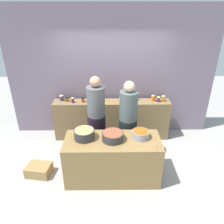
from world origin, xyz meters
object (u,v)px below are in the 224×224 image
object	(u,v)px
cooking_pot_right	(141,134)
preserve_jar_3	(83,100)
preserve_jar_0	(62,98)
preserve_jar_7	(135,98)
cooking_pot_center	(113,136)
preserve_jar_1	(67,99)
preserve_jar_2	(73,100)
bread_crate	(39,170)
cooking_pot_left	(84,134)
cook_with_tongs	(97,122)
preserve_jar_8	(153,98)
preserve_jar_6	(121,100)
preserve_jar_10	(163,99)
preserve_jar_5	(100,98)
preserve_jar_9	(158,99)
preserve_jar_4	(92,101)
wooden_spoon	(156,148)
cook_in_cap	(128,126)

from	to	relation	value
cooking_pot_right	preserve_jar_3	bearing A→B (deg)	131.67
preserve_jar_0	preserve_jar_7	xyz separation A→B (m)	(1.70, 0.01, -0.00)
preserve_jar_3	cooking_pot_center	distance (m)	1.52
preserve_jar_1	cooking_pot_center	size ratio (longest dim) A/B	0.27
preserve_jar_2	bread_crate	xyz separation A→B (m)	(-0.53, -1.27, -0.90)
cooking_pot_right	bread_crate	size ratio (longest dim) A/B	0.68
preserve_jar_0	cooking_pot_left	world-z (taller)	preserve_jar_0
cooking_pot_left	cook_with_tongs	xyz separation A→B (m)	(0.18, 0.61, -0.11)
preserve_jar_8	cook_with_tongs	bearing A→B (deg)	-149.29
cooking_pot_left	cooking_pot_center	bearing A→B (deg)	-6.18
preserve_jar_0	preserve_jar_6	distance (m)	1.36
preserve_jar_2	cooking_pot_right	bearing A→B (deg)	-42.55
preserve_jar_0	cook_with_tongs	distance (m)	1.17
preserve_jar_10	preserve_jar_6	bearing A→B (deg)	-176.42
preserve_jar_5	cooking_pot_center	xyz separation A→B (m)	(0.28, -1.45, -0.12)
preserve_jar_9	cook_with_tongs	distance (m)	1.56
preserve_jar_8	cook_with_tongs	distance (m)	1.48
preserve_jar_2	cook_with_tongs	distance (m)	0.90
preserve_jar_7	cook_with_tongs	world-z (taller)	cook_with_tongs
preserve_jar_10	cook_with_tongs	size ratio (longest dim) A/B	0.07
preserve_jar_6	cooking_pot_right	size ratio (longest dim) A/B	0.40
preserve_jar_3	preserve_jar_6	xyz separation A→B (m)	(0.86, -0.03, 0.01)
preserve_jar_4	preserve_jar_5	xyz separation A→B (m)	(0.16, 0.12, 0.02)
preserve_jar_6	preserve_jar_9	size ratio (longest dim) A/B	1.04
cooking_pot_left	cooking_pot_right	xyz separation A→B (m)	(0.99, 0.01, -0.02)
cooking_pot_center	wooden_spoon	bearing A→B (deg)	-19.84
preserve_jar_8	preserve_jar_10	distance (m)	0.24
wooden_spoon	cook_in_cap	bearing A→B (deg)	116.36
preserve_jar_1	cooking_pot_left	world-z (taller)	preserve_jar_1
cooking_pot_center	cooking_pot_right	xyz separation A→B (m)	(0.49, 0.07, -0.01)
preserve_jar_4	preserve_jar_9	world-z (taller)	preserve_jar_9
preserve_jar_2	preserve_jar_4	bearing A→B (deg)	-1.44
preserve_jar_1	preserve_jar_0	bearing A→B (deg)	163.09
cooking_pot_center	cook_with_tongs	bearing A→B (deg)	115.74
preserve_jar_9	preserve_jar_10	size ratio (longest dim) A/B	0.89
preserve_jar_3	cook_in_cap	xyz separation A→B (m)	(0.97, -0.81, -0.22)
preserve_jar_2	preserve_jar_8	size ratio (longest dim) A/B	0.89
cooking_pot_center	cook_with_tongs	world-z (taller)	cook_with_tongs
preserve_jar_9	preserve_jar_3	bearing A→B (deg)	179.87
preserve_jar_2	preserve_jar_8	world-z (taller)	preserve_jar_8
preserve_jar_3	preserve_jar_8	size ratio (longest dim) A/B	0.80
preserve_jar_4	preserve_jar_2	bearing A→B (deg)	178.56
preserve_jar_2	cook_with_tongs	bearing A→B (deg)	-49.88
preserve_jar_9	cooking_pot_center	size ratio (longest dim) A/B	0.31
preserve_jar_7	preserve_jar_10	size ratio (longest dim) A/B	0.94
preserve_jar_8	bread_crate	bearing A→B (deg)	-150.36
preserve_jar_8	preserve_jar_9	distance (m)	0.13
preserve_jar_2	preserve_jar_5	size ratio (longest dim) A/B	0.81
preserve_jar_3	preserve_jar_10	size ratio (longest dim) A/B	0.82
cook_with_tongs	bread_crate	distance (m)	1.44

